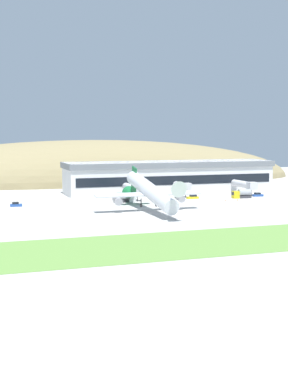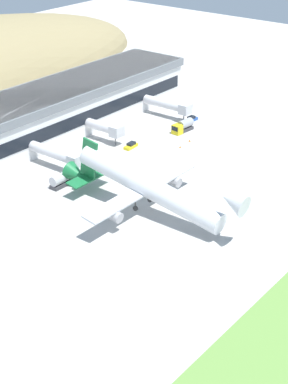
{
  "view_description": "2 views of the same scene",
  "coord_description": "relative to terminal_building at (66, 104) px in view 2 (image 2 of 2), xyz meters",
  "views": [
    {
      "loc": [
        -64.73,
        -152.52,
        23.8
      ],
      "look_at": [
        -11.49,
        5.36,
        5.51
      ],
      "focal_mm": 50.0,
      "sensor_mm": 36.0,
      "label": 1
    },
    {
      "loc": [
        -105.82,
        -72.99,
        66.03
      ],
      "look_at": [
        -14.76,
        -1.34,
        7.1
      ],
      "focal_mm": 60.0,
      "sensor_mm": 36.0,
      "label": 2
    }
  ],
  "objects": [
    {
      "name": "cargo_airplane",
      "position": [
        -25.54,
        -48.26,
        -1.03
      ],
      "size": [
        33.95,
        46.73,
        12.55
      ],
      "color": "silver"
    },
    {
      "name": "traffic_cone_1",
      "position": [
        13.0,
        -33.16,
        -6.83
      ],
      "size": [
        0.52,
        0.52,
        0.58
      ],
      "color": "orange",
      "rests_on": "ground_plane"
    },
    {
      "name": "service_car_1",
      "position": [
        26.22,
        -24.75,
        -6.5
      ],
      "size": [
        4.04,
        1.91,
        1.48
      ],
      "color": "#264C99",
      "rests_on": "ground_plane"
    },
    {
      "name": "fuel_truck",
      "position": [
        17.83,
        -27.56,
        -5.56
      ],
      "size": [
        7.24,
        2.98,
        3.29
      ],
      "color": "gold",
      "rests_on": "ground_plane"
    },
    {
      "name": "jetway_2",
      "position": [
        24.28,
        -18.11,
        -3.12
      ],
      "size": [
        3.38,
        15.99,
        5.43
      ],
      "color": "silver",
      "rests_on": "ground_plane"
    },
    {
      "name": "box_truck",
      "position": [
        -26.73,
        -25.18,
        -5.59
      ],
      "size": [
        7.8,
        2.47,
        3.22
      ],
      "color": "silver",
      "rests_on": "ground_plane"
    },
    {
      "name": "jetway_0",
      "position": [
        -21.51,
        -18.28,
        -3.12
      ],
      "size": [
        3.38,
        16.31,
        5.43
      ],
      "color": "silver",
      "rests_on": "ground_plane"
    },
    {
      "name": "terminal_building",
      "position": [
        0.0,
        0.0,
        0.0
      ],
      "size": [
        85.88,
        19.66,
        12.56
      ],
      "color": "silver",
      "rests_on": "ground_plane"
    },
    {
      "name": "service_car_2",
      "position": [
        -0.12,
        -23.5,
        -6.51
      ],
      "size": [
        4.45,
        2.01,
        1.46
      ],
      "color": "gold",
      "rests_on": "ground_plane"
    },
    {
      "name": "jetway_1",
      "position": [
        -1.03,
        -15.8,
        -3.12
      ],
      "size": [
        3.38,
        11.65,
        5.43
      ],
      "color": "silver",
      "rests_on": "ground_plane"
    },
    {
      "name": "traffic_cone_0",
      "position": [
        7.91,
        -33.66,
        -6.83
      ],
      "size": [
        0.52,
        0.52,
        0.58
      ],
      "color": "orange",
      "rests_on": "ground_plane"
    },
    {
      "name": "ground_plane",
      "position": [
        -14.41,
        -49.38,
        -7.11
      ],
      "size": [
        349.12,
        349.12,
        0.0
      ],
      "primitive_type": "plane",
      "color": "#B7B5AF"
    }
  ]
}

